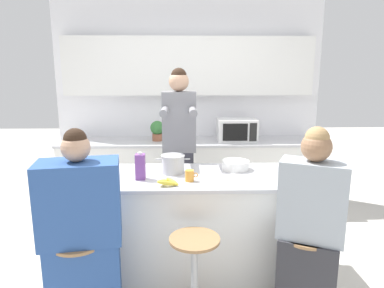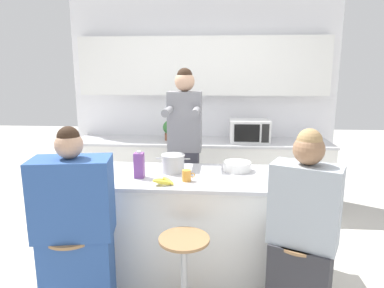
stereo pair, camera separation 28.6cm
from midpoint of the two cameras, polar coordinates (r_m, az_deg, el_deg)
The scene contains 17 objects.
ground_plane at distance 3.24m, azimuth -2.67°, elevation -20.81°, with size 16.00×16.00×0.00m, color beige.
wall_back at distance 4.65m, azimuth -2.36°, elevation 9.34°, with size 3.54×0.22×2.70m.
back_counter at distance 4.53m, azimuth -2.30°, elevation -4.88°, with size 3.29×0.65×0.88m.
kitchen_island at distance 3.02m, azimuth -2.76°, elevation -13.44°, with size 1.93×0.75×0.91m.
bar_stool_leftmost at distance 2.66m, azimuth -21.17°, elevation -21.04°, with size 0.38×0.38×0.66m.
bar_stool_center at distance 2.54m, azimuth -3.06°, elevation -21.85°, with size 0.38×0.38×0.66m.
bar_stool_rightmost at distance 2.65m, azimuth 15.11°, elevation -20.78°, with size 0.38×0.38×0.66m.
person_cooking at distance 3.45m, azimuth -4.49°, elevation -2.24°, with size 0.33×0.54×1.79m.
person_wrapped_blanket at distance 2.50m, azimuth -21.08°, elevation -14.82°, with size 0.55×0.37×1.41m.
person_seated_near at distance 2.47m, azimuth 15.77°, elevation -15.16°, with size 0.48×0.40×1.42m.
cooking_pot at distance 2.91m, azimuth -6.01°, elevation -3.36°, with size 0.29×0.20×0.15m.
fruit_bowl at distance 3.02m, azimuth 4.59°, elevation -3.55°, with size 0.24×0.24×0.08m.
coffee_cup_near at distance 2.69m, azimuth -3.45°, elevation -5.33°, with size 0.10×0.07×0.09m.
banana_bunch at distance 2.61m, azimuth -7.25°, elevation -6.36°, with size 0.19×0.13×0.06m.
juice_carton at distance 2.78m, azimuth -11.55°, elevation -3.74°, with size 0.08×0.08×0.22m.
microwave at distance 4.38m, azimuth 5.64°, elevation 2.31°, with size 0.49×0.33×0.28m.
potted_plant at distance 4.42m, azimuth -7.65°, elevation 2.33°, with size 0.18×0.18×0.26m.
Camera 1 is at (-0.07, -2.73, 1.75)m, focal length 32.00 mm.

